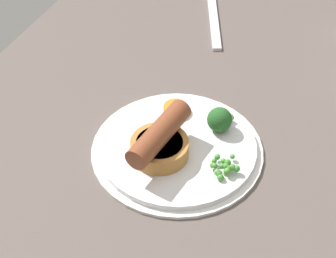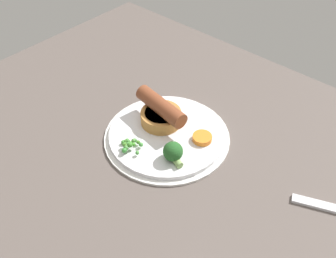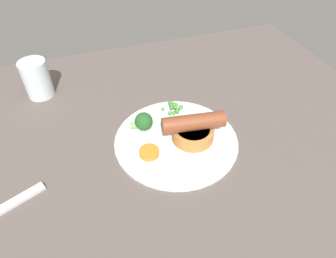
{
  "view_description": "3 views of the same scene",
  "coord_description": "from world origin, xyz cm",
  "views": [
    {
      "loc": [
        58.01,
        18.54,
        60.86
      ],
      "look_at": [
        4.24,
        -4.2,
        5.73
      ],
      "focal_mm": 60.0,
      "sensor_mm": 36.0,
      "label": 1
    },
    {
      "loc": [
        -29.7,
        36.94,
        54.93
      ],
      "look_at": [
        3.87,
        -0.94,
        7.17
      ],
      "focal_mm": 40.0,
      "sensor_mm": 36.0,
      "label": 2
    },
    {
      "loc": [
        -10.03,
        -41.93,
        45.86
      ],
      "look_at": [
        3.92,
        -1.45,
        6.06
      ],
      "focal_mm": 32.0,
      "sensor_mm": 36.0,
      "label": 3
    }
  ],
  "objects": [
    {
      "name": "dining_table",
      "position": [
        0.0,
        0.0,
        1.5
      ],
      "size": [
        110.0,
        80.0,
        3.0
      ],
      "primitive_type": "cube",
      "color": "#564C47",
      "rests_on": "ground"
    },
    {
      "name": "dinner_plate",
      "position": [
        5.36,
        -2.3,
        3.57
      ],
      "size": [
        24.69,
        24.69,
        1.4
      ],
      "color": "silver",
      "rests_on": "dining_table"
    },
    {
      "name": "sausage_pudding",
      "position": [
        8.22,
        -3.78,
        6.85
      ],
      "size": [
        12.27,
        8.14,
        5.69
      ],
      "rotation": [
        0.0,
        0.0,
        6.14
      ],
      "color": "#AD7538",
      "rests_on": "dinner_plate"
    },
    {
      "name": "pea_pile",
      "position": [
        7.78,
        5.51,
        5.32
      ],
      "size": [
        4.87,
        4.14,
        1.82
      ],
      "color": "#4C9133",
      "rests_on": "dinner_plate"
    },
    {
      "name": "broccoli_floret_near",
      "position": [
        0.13,
        2.14,
        6.16
      ],
      "size": [
        4.86,
        3.66,
        3.66
      ],
      "rotation": [
        0.0,
        0.0,
        5.96
      ],
      "color": "#235623",
      "rests_on": "dinner_plate"
    },
    {
      "name": "carrot_slice_0",
      "position": [
        -1.06,
        -5.18,
        4.92
      ],
      "size": [
        4.38,
        4.38,
        1.04
      ],
      "primitive_type": "cylinder",
      "rotation": [
        0.0,
        0.0,
        1.76
      ],
      "color": "orange",
      "rests_on": "dinner_plate"
    },
    {
      "name": "fork",
      "position": [
        -28.52,
        -8.69,
        3.3
      ],
      "size": [
        17.19,
        8.5,
        0.6
      ],
      "primitive_type": "cube",
      "rotation": [
        0.0,
        0.0,
        0.4
      ],
      "color": "silver",
      "rests_on": "dining_table"
    }
  ]
}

